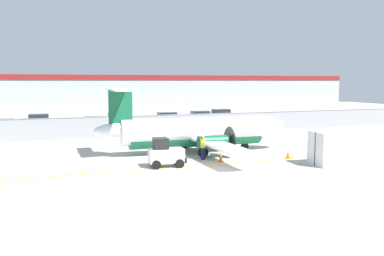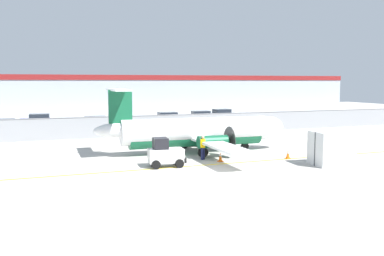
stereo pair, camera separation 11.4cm
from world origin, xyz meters
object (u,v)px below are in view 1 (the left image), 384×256
object	(u,v)px
cargo_container	(332,148)
parked_car_0	(2,127)
parked_car_2	(94,124)
traffic_cone_near_right	(288,154)
ground_crew_worker	(203,146)
parked_car_6	(222,115)
traffic_cone_near_left	(221,157)
parked_car_4	(168,119)
parked_car_5	(199,117)
commuter_airplane	(200,132)
parked_car_1	(38,121)
baggage_tug	(165,154)
parked_car_3	(119,119)

from	to	relation	value
cargo_container	parked_car_0	bearing A→B (deg)	137.38
cargo_container	parked_car_2	size ratio (longest dim) A/B	0.62
traffic_cone_near_right	ground_crew_worker	bearing A→B (deg)	162.89
parked_car_2	parked_car_6	size ratio (longest dim) A/B	0.98
traffic_cone_near_left	parked_car_2	xyz separation A→B (m)	(-5.54, 20.80, 0.58)
traffic_cone_near_right	cargo_container	bearing A→B (deg)	-65.80
traffic_cone_near_right	parked_car_6	bearing A→B (deg)	74.50
parked_car_4	parked_car_5	bearing A→B (deg)	10.70
commuter_airplane	traffic_cone_near_right	xyz separation A→B (m)	(4.82, -4.72, -1.29)
traffic_cone_near_right	parked_car_0	world-z (taller)	parked_car_0
traffic_cone_near_left	traffic_cone_near_right	size ratio (longest dim) A/B	1.00
parked_car_1	parked_car_2	bearing A→B (deg)	139.63
baggage_tug	parked_car_2	bearing A→B (deg)	99.20
commuter_airplane	parked_car_6	size ratio (longest dim) A/B	3.74
ground_crew_worker	parked_car_2	size ratio (longest dim) A/B	0.40
ground_crew_worker	parked_car_3	world-z (taller)	same
commuter_airplane	parked_car_5	xyz separation A→B (m)	(8.23, 20.60, -0.71)
parked_car_2	parked_car_5	world-z (taller)	same
ground_crew_worker	traffic_cone_near_left	distance (m)	1.53
parked_car_1	parked_car_4	distance (m)	15.27
ground_crew_worker	parked_car_1	world-z (taller)	same
commuter_airplane	parked_car_2	bearing A→B (deg)	110.49
ground_crew_worker	cargo_container	world-z (taller)	cargo_container
cargo_container	parked_car_5	world-z (taller)	cargo_container
parked_car_4	cargo_container	bearing A→B (deg)	-83.95
baggage_tug	ground_crew_worker	size ratio (longest dim) A/B	1.42
parked_car_1	parked_car_6	size ratio (longest dim) A/B	1.01
parked_car_1	parked_car_5	size ratio (longest dim) A/B	1.01
commuter_airplane	parked_car_2	size ratio (longest dim) A/B	3.81
parked_car_2	parked_car_3	distance (m)	5.48
cargo_container	traffic_cone_near_left	size ratio (longest dim) A/B	4.08
cargo_container	traffic_cone_near_left	bearing A→B (deg)	156.22
parked_car_1	parked_car_4	bearing A→B (deg)	175.30
ground_crew_worker	parked_car_6	world-z (taller)	same
cargo_container	parked_car_6	xyz separation A→B (m)	(6.34, 30.64, -0.21)
commuter_airplane	parked_car_0	bearing A→B (deg)	133.80
cargo_container	parked_car_2	distance (m)	27.16
parked_car_2	parked_car_3	size ratio (longest dim) A/B	0.97
baggage_tug	cargo_container	xyz separation A→B (m)	(10.34, -3.25, 0.24)
traffic_cone_near_left	parked_car_2	size ratio (longest dim) A/B	0.15
traffic_cone_near_left	parked_car_2	world-z (taller)	parked_car_2
parked_car_0	parked_car_3	distance (m)	13.50
cargo_container	commuter_airplane	bearing A→B (deg)	135.09
ground_crew_worker	parked_car_4	size ratio (longest dim) A/B	0.40
commuter_airplane	traffic_cone_near_left	xyz separation A→B (m)	(-0.12, -4.05, -1.29)
parked_car_3	parked_car_5	distance (m)	10.30
parked_car_2	parked_car_4	size ratio (longest dim) A/B	1.00
ground_crew_worker	traffic_cone_near_right	distance (m)	6.09
baggage_tug	parked_car_4	distance (m)	25.54
parked_car_1	cargo_container	bearing A→B (deg)	125.60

